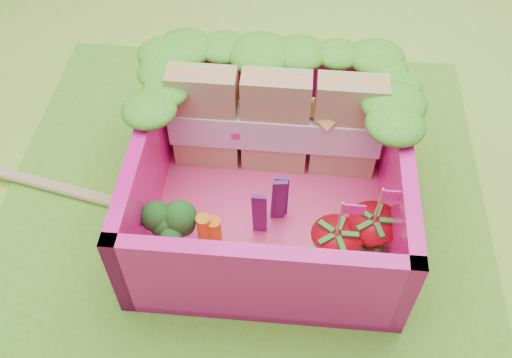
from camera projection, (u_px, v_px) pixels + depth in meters
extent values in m
plane|color=#99D63C|center=(243.00, 207.00, 3.10)|extent=(14.00, 14.00, 0.00)
cube|color=#63AE27|center=(243.00, 205.00, 3.09)|extent=(2.60, 2.60, 0.03)
cube|color=#EF3D7F|center=(270.00, 207.00, 3.03)|extent=(1.30, 1.30, 0.05)
cube|color=#FA1593|center=(278.00, 94.00, 3.23)|extent=(1.30, 0.07, 0.55)
cube|color=#FA1593|center=(260.00, 286.00, 2.45)|extent=(1.30, 0.07, 0.55)
cube|color=#FA1593|center=(149.00, 169.00, 2.87)|extent=(0.07, 1.30, 0.55)
cube|color=#FA1593|center=(395.00, 185.00, 2.80)|extent=(0.07, 1.30, 0.55)
ellipsoid|color=#30971B|center=(185.00, 45.00, 2.98)|extent=(0.30, 0.30, 0.11)
ellipsoid|color=#30971B|center=(223.00, 47.00, 2.97)|extent=(0.30, 0.30, 0.11)
ellipsoid|color=#30971B|center=(261.00, 49.00, 2.96)|extent=(0.30, 0.30, 0.11)
ellipsoid|color=#30971B|center=(299.00, 52.00, 2.95)|extent=(0.30, 0.30, 0.11)
ellipsoid|color=#30971B|center=(338.00, 54.00, 2.94)|extent=(0.30, 0.30, 0.11)
ellipsoid|color=#30971B|center=(377.00, 56.00, 2.93)|extent=(0.30, 0.30, 0.11)
ellipsoid|color=#30971B|center=(151.00, 107.00, 2.68)|extent=(0.27, 0.27, 0.10)
ellipsoid|color=#30971B|center=(157.00, 87.00, 2.77)|extent=(0.27, 0.27, 0.10)
ellipsoid|color=#30971B|center=(162.00, 69.00, 2.86)|extent=(0.27, 0.27, 0.10)
ellipsoid|color=#30971B|center=(168.00, 51.00, 2.95)|extent=(0.27, 0.27, 0.10)
ellipsoid|color=#30971B|center=(400.00, 122.00, 2.61)|extent=(0.27, 0.27, 0.10)
ellipsoid|color=#30971B|center=(397.00, 102.00, 2.70)|extent=(0.27, 0.27, 0.10)
ellipsoid|color=#30971B|center=(395.00, 82.00, 2.79)|extent=(0.27, 0.27, 0.10)
ellipsoid|color=#30971B|center=(394.00, 64.00, 2.88)|extent=(0.27, 0.27, 0.10)
cube|color=tan|center=(205.00, 119.00, 2.99)|extent=(0.35, 0.15, 0.61)
cube|color=tan|center=(275.00, 123.00, 2.97)|extent=(0.35, 0.15, 0.61)
cube|color=tan|center=(346.00, 127.00, 2.95)|extent=(0.35, 0.15, 0.61)
cube|color=white|center=(275.00, 127.00, 2.99)|extent=(1.11, 0.18, 0.20)
cylinder|color=#639E4C|center=(170.00, 238.00, 2.78)|extent=(0.12, 0.12, 0.15)
ellipsoid|color=#144D17|center=(166.00, 222.00, 2.68)|extent=(0.33, 0.33, 0.12)
cylinder|color=orange|center=(205.00, 234.00, 2.73)|extent=(0.07, 0.07, 0.27)
cylinder|color=orange|center=(215.00, 236.00, 2.74)|extent=(0.07, 0.07, 0.24)
cube|color=#511A5C|center=(259.00, 214.00, 2.74)|extent=(0.07, 0.02, 0.38)
cube|color=#511A5C|center=(279.00, 200.00, 2.79)|extent=(0.07, 0.03, 0.38)
cube|color=#511A5C|center=(281.00, 196.00, 2.81)|extent=(0.07, 0.02, 0.38)
cone|color=red|center=(334.00, 249.00, 2.69)|extent=(0.24, 0.24, 0.24)
cylinder|color=tan|center=(340.00, 219.00, 2.51)|extent=(0.01, 0.01, 0.24)
cube|color=#F8299E|center=(353.00, 209.00, 2.44)|extent=(0.10, 0.01, 0.06)
cone|color=red|center=(370.00, 236.00, 2.74)|extent=(0.24, 0.24, 0.24)
cylinder|color=tan|center=(379.00, 206.00, 2.55)|extent=(0.01, 0.01, 0.24)
cube|color=#F8299E|center=(393.00, 195.00, 2.49)|extent=(0.10, 0.01, 0.06)
cube|color=#56C03C|center=(366.00, 221.00, 2.91)|extent=(0.28, 0.27, 0.05)
cube|color=#56C03C|center=(368.00, 254.00, 2.78)|extent=(0.32, 0.08, 0.05)
cube|color=#56C03C|center=(308.00, 256.00, 2.78)|extent=(0.29, 0.27, 0.05)
cube|color=tan|center=(77.00, 195.00, 3.09)|extent=(2.02, 0.49, 0.04)
cube|color=tan|center=(88.00, 193.00, 3.10)|extent=(2.02, 0.49, 0.04)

